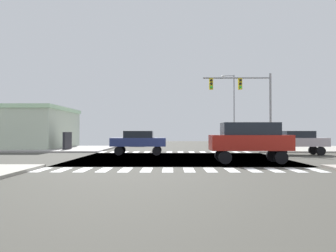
# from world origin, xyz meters

# --- Properties ---
(ground) EXTENTS (90.00, 90.00, 0.05)m
(ground) POSITION_xyz_m (0.00, 0.00, -0.03)
(ground) COLOR #43413A
(sidewalk_corner_ne) EXTENTS (12.00, 12.00, 0.14)m
(sidewalk_corner_ne) POSITION_xyz_m (13.00, 12.00, 0.07)
(sidewalk_corner_ne) COLOR #A09B91
(sidewalk_corner_ne) RESTS_ON ground
(sidewalk_corner_nw) EXTENTS (12.00, 12.00, 0.14)m
(sidewalk_corner_nw) POSITION_xyz_m (-13.00, 12.00, 0.07)
(sidewalk_corner_nw) COLOR #A09B98
(sidewalk_corner_nw) RESTS_ON ground
(crosswalk_near) EXTENTS (13.50, 2.00, 0.01)m
(crosswalk_near) POSITION_xyz_m (-0.25, -7.30, 0.00)
(crosswalk_near) COLOR silver
(crosswalk_near) RESTS_ON ground
(crosswalk_far) EXTENTS (13.50, 2.00, 0.01)m
(crosswalk_far) POSITION_xyz_m (-0.25, 7.30, 0.00)
(crosswalk_far) COLOR silver
(crosswalk_far) RESTS_ON ground
(traffic_signal_mast) EXTENTS (6.20, 0.55, 7.11)m
(traffic_signal_mast) POSITION_xyz_m (6.10, 7.42, 5.22)
(traffic_signal_mast) COLOR gray
(traffic_signal_mast) RESTS_ON ground
(street_lamp) EXTENTS (1.78, 0.32, 9.42)m
(street_lamp) POSITION_xyz_m (7.59, 21.97, 5.52)
(street_lamp) COLOR gray
(street_lamp) RESTS_ON ground
(bank_building) EXTENTS (15.23, 11.24, 4.51)m
(bank_building) POSITION_xyz_m (-18.93, 14.18, 2.26)
(bank_building) COLOR beige
(bank_building) RESTS_ON ground
(suv_farside_2) EXTENTS (4.60, 1.96, 2.34)m
(suv_farside_2) POSITION_xyz_m (3.99, -3.50, 1.39)
(suv_farside_2) COLOR black
(suv_farside_2) RESTS_ON ground
(sedan_queued_2) EXTENTS (1.80, 4.30, 1.88)m
(sedan_queued_2) POSITION_xyz_m (-5.00, 21.47, 1.12)
(sedan_queued_2) COLOR black
(sedan_queued_2) RESTS_ON ground
(sedan_leading_3) EXTENTS (1.80, 4.30, 1.88)m
(sedan_leading_3) POSITION_xyz_m (-5.00, 32.00, 1.12)
(sedan_leading_3) COLOR black
(sedan_leading_3) RESTS_ON ground
(sedan_trailing_4) EXTENTS (4.30, 1.80, 1.88)m
(sedan_trailing_4) POSITION_xyz_m (9.40, 3.50, 1.12)
(sedan_trailing_4) COLOR black
(sedan_trailing_4) RESTS_ON ground
(sedan_outer_5) EXTENTS (4.30, 1.80, 1.88)m
(sedan_outer_5) POSITION_xyz_m (-3.16, 3.50, 1.12)
(sedan_outer_5) COLOR black
(sedan_outer_5) RESTS_ON ground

